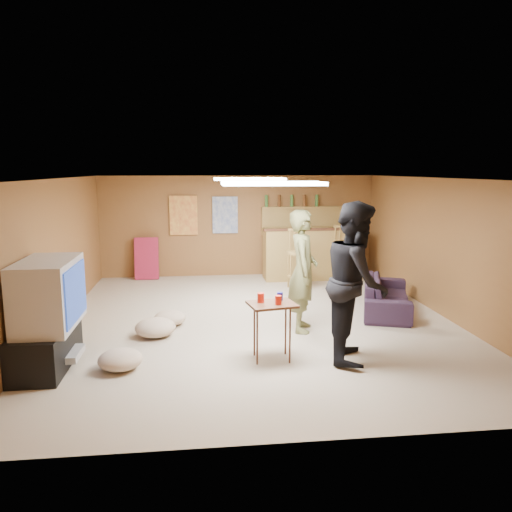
{
  "coord_description": "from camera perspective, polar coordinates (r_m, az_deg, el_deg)",
  "views": [
    {
      "loc": [
        -0.89,
        -7.42,
        2.34
      ],
      "look_at": [
        0.0,
        0.2,
        1.0
      ],
      "focal_mm": 35.0,
      "sensor_mm": 36.0,
      "label": 1
    }
  ],
  "objects": [
    {
      "name": "tv_screen",
      "position": [
        6.26,
        -19.92,
        -3.99
      ],
      "size": [
        0.02,
        0.95,
        0.65
      ],
      "primitive_type": "cube",
      "color": "navy",
      "rests_on": "tv_body"
    },
    {
      "name": "bar_stool_left",
      "position": [
        9.82,
        4.61,
        -0.25
      ],
      "size": [
        0.46,
        0.46,
        1.23
      ],
      "primitive_type": null,
      "rotation": [
        0.0,
        0.0,
        -0.21
      ],
      "color": "olive",
      "rests_on": "ground"
    },
    {
      "name": "poster_right",
      "position": [
        10.94,
        -3.55,
        4.7
      ],
      "size": [
        0.55,
        0.03,
        0.8
      ],
      "primitive_type": "cube",
      "color": "#334C99",
      "rests_on": "wall_back"
    },
    {
      "name": "bar_backing",
      "position": [
        11.15,
        5.76,
        4.0
      ],
      "size": [
        2.0,
        0.14,
        0.6
      ],
      "primitive_type": "cube",
      "color": "olive",
      "rests_on": "bar_counter"
    },
    {
      "name": "tv_stand",
      "position": [
        6.54,
        -22.87,
        -9.55
      ],
      "size": [
        0.55,
        1.3,
        0.5
      ],
      "primitive_type": "cube",
      "color": "black",
      "rests_on": "ground"
    },
    {
      "name": "folding_chair_stack",
      "position": [
        10.94,
        -12.38,
        -0.27
      ],
      "size": [
        0.5,
        0.26,
        0.91
      ],
      "primitive_type": "cube",
      "rotation": [
        -0.14,
        0.0,
        0.0
      ],
      "color": "#A51E3D",
      "rests_on": "ground"
    },
    {
      "name": "wall_back",
      "position": [
        11.02,
        -1.99,
        3.45
      ],
      "size": [
        6.0,
        0.02,
        2.2
      ],
      "primitive_type": "cube",
      "color": "brown",
      "rests_on": "ground"
    },
    {
      "name": "person_olive",
      "position": [
        7.24,
        5.38,
        -1.71
      ],
      "size": [
        0.55,
        0.72,
        1.77
      ],
      "primitive_type": "imported",
      "rotation": [
        0.0,
        0.0,
        1.36
      ],
      "color": "olive",
      "rests_on": "ground"
    },
    {
      "name": "ceiling_panel_back",
      "position": [
        8.66,
        -0.78,
        8.79
      ],
      "size": [
        1.2,
        0.6,
        0.04
      ],
      "primitive_type": "cube",
      "color": "white",
      "rests_on": "ceiling"
    },
    {
      "name": "wall_right",
      "position": [
        8.46,
        20.78,
        0.84
      ],
      "size": [
        0.02,
        7.0,
        2.2
      ],
      "primitive_type": "cube",
      "color": "brown",
      "rests_on": "ground"
    },
    {
      "name": "tray_table",
      "position": [
        6.23,
        1.82,
        -8.61
      ],
      "size": [
        0.63,
        0.54,
        0.72
      ],
      "primitive_type": "cube",
      "rotation": [
        0.0,
        0.0,
        0.19
      ],
      "color": "#432415",
      "rests_on": "ground"
    },
    {
      "name": "ground",
      "position": [
        7.83,
        0.17,
        -7.48
      ],
      "size": [
        7.0,
        7.0,
        0.0
      ],
      "primitive_type": "plane",
      "color": "tan",
      "rests_on": "ground"
    },
    {
      "name": "cup_blue",
      "position": [
        6.25,
        2.75,
        -4.62
      ],
      "size": [
        0.08,
        0.08,
        0.1
      ],
      "primitive_type": "cylinder",
      "rotation": [
        0.0,
        0.0,
        -0.17
      ],
      "color": "navy",
      "rests_on": "tray_table"
    },
    {
      "name": "ceiling",
      "position": [
        7.47,
        0.18,
        8.84
      ],
      "size": [
        6.0,
        7.0,
        0.02
      ],
      "primitive_type": "cube",
      "color": "silver",
      "rests_on": "ground"
    },
    {
      "name": "tv_body",
      "position": [
        6.34,
        -22.65,
        -4.0
      ],
      "size": [
        0.6,
        1.1,
        0.8
      ],
      "primitive_type": "cube",
      "color": "#B2B2B7",
      "rests_on": "tv_stand"
    },
    {
      "name": "bar_stool_right",
      "position": [
        10.47,
        9.75,
        0.41
      ],
      "size": [
        0.44,
        0.44,
        1.27
      ],
      "primitive_type": null,
      "rotation": [
        0.0,
        0.0,
        -0.09
      ],
      "color": "olive",
      "rests_on": "ground"
    },
    {
      "name": "bottle_row",
      "position": [
        11.01,
        4.11,
        6.32
      ],
      "size": [
        1.2,
        0.08,
        0.26
      ],
      "primitive_type": null,
      "color": "#3F7233",
      "rests_on": "bar_shelf"
    },
    {
      "name": "poster_left",
      "position": [
        10.92,
        -8.29,
        4.61
      ],
      "size": [
        0.6,
        0.03,
        0.85
      ],
      "primitive_type": "cube",
      "color": "#BF3F26",
      "rests_on": "wall_back"
    },
    {
      "name": "cushion_far",
      "position": [
        6.23,
        -15.25,
        -11.35
      ],
      "size": [
        0.66,
        0.66,
        0.24
      ],
      "primitive_type": "ellipsoid",
      "rotation": [
        0.0,
        0.0,
        -0.3
      ],
      "color": "tan",
      "rests_on": "ground"
    },
    {
      "name": "cushion_mid",
      "position": [
        7.75,
        -9.83,
        -6.98
      ],
      "size": [
        0.53,
        0.53,
        0.22
      ],
      "primitive_type": "ellipsoid",
      "rotation": [
        0.0,
        0.0,
        0.09
      ],
      "color": "tan",
      "rests_on": "ground"
    },
    {
      "name": "bar_lip",
      "position": [
        10.47,
        6.59,
        3.05
      ],
      "size": [
        2.1,
        0.12,
        0.05
      ],
      "primitive_type": "cube",
      "color": "#432415",
      "rests_on": "bar_counter"
    },
    {
      "name": "sofa",
      "position": [
        8.61,
        14.7,
        -4.33
      ],
      "size": [
        1.29,
        1.98,
        0.54
      ],
      "primitive_type": "imported",
      "rotation": [
        0.0,
        0.0,
        1.24
      ],
      "color": "black",
      "rests_on": "ground"
    },
    {
      "name": "person_black",
      "position": [
        6.22,
        11.39,
        -2.88
      ],
      "size": [
        0.99,
        1.13,
        1.97
      ],
      "primitive_type": "imported",
      "rotation": [
        0.0,
        0.0,
        1.28
      ],
      "color": "black",
      "rests_on": "ground"
    },
    {
      "name": "bar_shelf",
      "position": [
        11.11,
        5.81,
        5.53
      ],
      "size": [
        2.0,
        0.18,
        0.05
      ],
      "primitive_type": "cube",
      "color": "olive",
      "rests_on": "bar_backing"
    },
    {
      "name": "cup_red_far",
      "position": [
        6.06,
        2.57,
        -5.05
      ],
      "size": [
        0.08,
        0.08,
        0.11
      ],
      "primitive_type": "cylinder",
      "rotation": [
        0.0,
        0.0,
        -0.06
      ],
      "color": "red",
      "rests_on": "tray_table"
    },
    {
      "name": "dvd_box",
      "position": [
        6.51,
        -20.92,
        -10.42
      ],
      "size": [
        0.35,
        0.5,
        0.08
      ],
      "primitive_type": "cube",
      "color": "#B2B2B7",
      "rests_on": "tv_stand"
    },
    {
      "name": "wall_left",
      "position": [
        7.81,
        -22.25,
        0.03
      ],
      "size": [
        0.02,
        7.0,
        2.2
      ],
      "primitive_type": "cube",
      "color": "brown",
      "rests_on": "ground"
    },
    {
      "name": "cup_red_near",
      "position": [
        6.14,
        0.55,
        -4.79
      ],
      "size": [
        0.1,
        0.1,
        0.12
      ],
      "primitive_type": "cylinder",
      "rotation": [
        0.0,
        0.0,
        0.25
      ],
      "color": "red",
      "rests_on": "tray_table"
    },
    {
      "name": "bar_counter",
      "position": [
        10.79,
        6.23,
        0.3
      ],
      "size": [
        2.0,
        0.6,
        1.1
      ],
      "primitive_type": "cube",
      "color": "olive",
      "rests_on": "ground"
    },
    {
      "name": "wall_front",
      "position": [
        4.2,
        5.9,
        -7.31
      ],
      "size": [
        6.0,
        0.02,
        2.2
      ],
      "primitive_type": "cube",
      "color": "brown",
      "rests_on": "ground"
    },
    {
      "name": "cushion_near_tv",
      "position": [
        7.27,
        -11.44,
        -8.0
      ],
      "size": [
        0.73,
        0.73,
        0.26
      ],
      "primitive_type": "ellipsoid",
      "rotation": [
        0.0,
        0.0,
        0.33
      ],
      "color": "tan",
      "rests_on": "ground"
    },
    {
      "name": "ceiling_panel_front",
      "position": [
        5.98,
        1.91,
        8.28
      ],
      "size": [
        1.2,
        0.6,
        0.04
      ],
      "primitive_type": "cube",
      "color": "white",
      "rests_on": "ceiling"
    }
  ]
}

